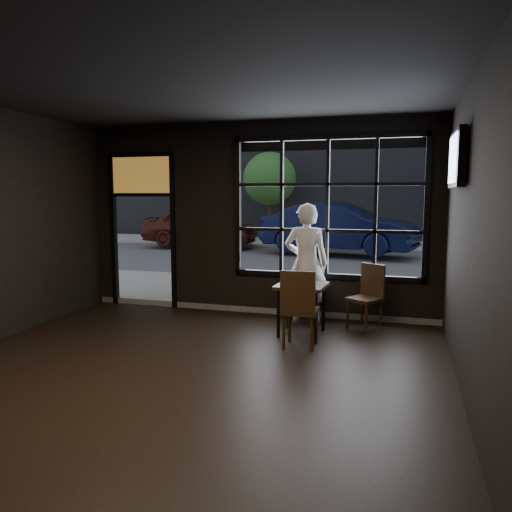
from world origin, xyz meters
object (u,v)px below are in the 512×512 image
(cafe_table, at_px, (301,309))
(man, at_px, (306,263))
(chair_near, at_px, (300,308))
(navy_car, at_px, (339,228))

(cafe_table, relative_size, man, 0.39)
(chair_near, bearing_deg, cafe_table, -80.77)
(chair_near, relative_size, navy_car, 0.21)
(navy_car, bearing_deg, man, -165.82)
(navy_car, bearing_deg, chair_near, -165.28)
(cafe_table, bearing_deg, navy_car, 96.48)
(cafe_table, relative_size, navy_car, 0.15)
(navy_car, bearing_deg, cafe_table, -165.63)
(man, xyz_separation_m, navy_car, (-0.58, 8.58, -0.03))
(man, distance_m, navy_car, 8.60)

